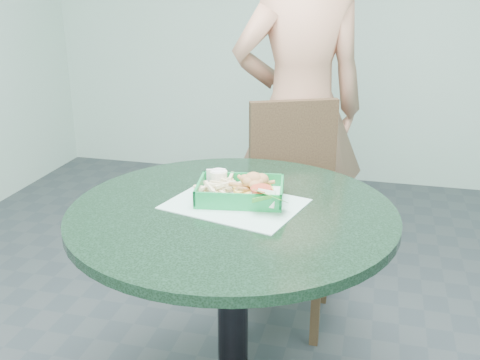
% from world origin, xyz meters
% --- Properties ---
extents(cafe_table, '(0.97, 0.97, 0.75)m').
position_xyz_m(cafe_table, '(0.00, 0.00, 0.58)').
color(cafe_table, black).
rests_on(cafe_table, floor).
extents(dining_chair, '(0.38, 0.38, 0.93)m').
position_xyz_m(dining_chair, '(0.05, 0.71, 0.53)').
color(dining_chair, '#332010').
rests_on(dining_chair, floor).
extents(diner_person, '(0.80, 0.67, 1.87)m').
position_xyz_m(diner_person, '(0.05, 0.99, 0.94)').
color(diner_person, tan).
rests_on(diner_person, floor).
extents(placemat, '(0.44, 0.37, 0.00)m').
position_xyz_m(placemat, '(0.00, 0.03, 0.75)').
color(placemat, '#A9D6CA').
rests_on(placemat, cafe_table).
extents(food_basket, '(0.26, 0.19, 0.05)m').
position_xyz_m(food_basket, '(0.01, 0.07, 0.77)').
color(food_basket, '#108C42').
rests_on(food_basket, placemat).
extents(crab_sandwich, '(0.12, 0.12, 0.07)m').
position_xyz_m(crab_sandwich, '(0.05, 0.08, 0.80)').
color(crab_sandwich, '#DFBE4B').
rests_on(crab_sandwich, food_basket).
extents(fries_pile, '(0.12, 0.13, 0.05)m').
position_xyz_m(fries_pile, '(-0.07, 0.09, 0.79)').
color(fries_pile, beige).
rests_on(fries_pile, food_basket).
extents(sauce_ramekin, '(0.06, 0.06, 0.03)m').
position_xyz_m(sauce_ramekin, '(-0.07, 0.15, 0.80)').
color(sauce_ramekin, white).
rests_on(sauce_ramekin, food_basket).
extents(garnish_cup, '(0.11, 0.11, 0.04)m').
position_xyz_m(garnish_cup, '(0.08, 0.01, 0.79)').
color(garnish_cup, white).
rests_on(garnish_cup, food_basket).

